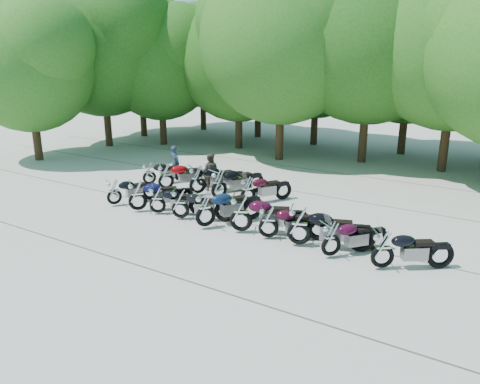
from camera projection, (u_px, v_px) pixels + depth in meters
The scene contains 30 objects.
ground at pixel (215, 235), 15.24m from camera, with size 90.00×90.00×0.00m, color #A8A298.
tree_0 at pixel (140, 57), 32.10m from camera, with size 7.50×7.50×9.21m.
tree_1 at pixel (160, 64), 29.07m from camera, with size 6.97×6.97×8.55m.
tree_2 at pixel (239, 60), 27.85m from camera, with size 7.31×7.31×8.97m.
tree_3 at pixel (282, 41), 24.38m from camera, with size 8.70×8.70×10.67m.
tree_4 at pixel (371, 34), 23.68m from camera, with size 9.13×9.13×11.20m.
tree_5 at pixel (458, 34), 21.70m from camera, with size 9.04×9.04×11.10m.
tree_9 at pixel (202, 56), 34.85m from camera, with size 7.59×7.59×9.32m.
tree_10 at pixel (259, 54), 31.63m from camera, with size 7.78×7.78×9.55m.
tree_11 at pixel (317, 57), 28.91m from camera, with size 7.56×7.56×9.28m.
tree_12 at pixel (411, 53), 26.03m from camera, with size 7.88×7.88×9.67m.
tree_16 at pixel (28, 66), 24.64m from camera, with size 6.97×6.97×8.55m.
tree_17 at pixel (102, 47), 28.33m from camera, with size 8.31×8.31×10.20m.
motorcycle_0 at pixel (114, 191), 18.05m from camera, with size 0.63×2.06×1.17m, color black, non-canonical shape.
motorcycle_1 at pixel (137, 195), 17.32m from camera, with size 0.73×2.39×1.35m, color #0C0D38, non-canonical shape.
motorcycle_2 at pixel (157, 199), 17.06m from camera, with size 0.64×2.12×1.20m, color black, non-canonical shape.
motorcycle_3 at pixel (180, 203), 16.51m from camera, with size 0.68×2.23×1.26m, color black, non-canonical shape.
motorcycle_4 at pixel (205, 208), 15.66m from camera, with size 0.78×2.56×1.44m, color #0C1B35, non-canonical shape.
motorcycle_5 at pixel (241, 212), 15.23m from camera, with size 0.78×2.57×1.45m, color #35071C, non-canonical shape.
motorcycle_6 at pixel (269, 221), 14.75m from camera, with size 0.68×2.23×1.26m, color #320616, non-canonical shape.
motorcycle_7 at pixel (300, 224), 14.16m from camera, with size 0.77×2.54×1.44m, color black, non-canonical shape.
motorcycle_8 at pixel (331, 238), 13.41m from camera, with size 0.66×2.18×1.23m, color #36071F, non-canonical shape.
motorcycle_9 at pixel (383, 248), 12.65m from camera, with size 0.69×2.26×1.28m, color black, non-canonical shape.
motorcycle_10 at pixel (149, 172), 20.83m from camera, with size 0.65×2.13×1.20m, color black, non-canonical shape.
motorcycle_11 at pixel (166, 175), 20.05m from camera, with size 0.73×2.40×1.36m, color #96050A, non-canonical shape.
motorcycle_12 at pixel (197, 179), 19.37m from camera, with size 0.77×2.54×1.43m, color black, non-canonical shape.
motorcycle_13 at pixel (219, 183), 18.72m from camera, with size 0.77×2.54×1.44m, color black, non-canonical shape.
motorcycle_14 at pixel (248, 189), 18.15m from camera, with size 0.68×2.24×1.26m, color #380716, non-canonical shape.
rider_0 at pixel (175, 163), 21.81m from camera, with size 0.59×0.38×1.60m, color #1F2F41.
rider_1 at pixel (210, 172), 20.08m from camera, with size 0.79×0.62×1.63m, color #4D4137.
Camera 1 is at (8.27, -11.58, 5.70)m, focal length 35.00 mm.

